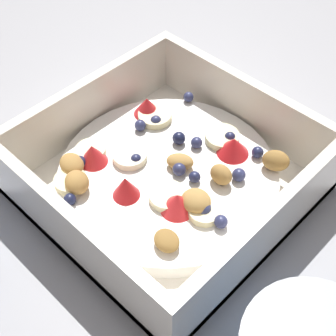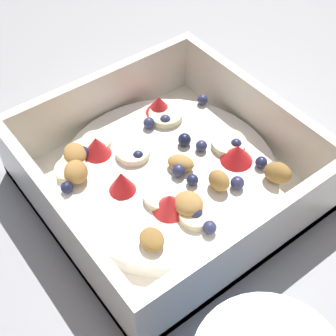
% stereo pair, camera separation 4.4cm
% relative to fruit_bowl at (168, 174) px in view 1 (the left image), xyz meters
% --- Properties ---
extents(ground_plane, '(2.40, 2.40, 0.00)m').
position_rel_fruit_bowl_xyz_m(ground_plane, '(0.01, 0.01, -0.02)').
color(ground_plane, '#9E9EA3').
extents(fruit_bowl, '(0.22, 0.22, 0.07)m').
position_rel_fruit_bowl_xyz_m(fruit_bowl, '(0.00, 0.00, 0.00)').
color(fruit_bowl, white).
rests_on(fruit_bowl, ground).
extents(spoon, '(0.06, 0.17, 0.01)m').
position_rel_fruit_bowl_xyz_m(spoon, '(-0.16, 0.06, -0.02)').
color(spoon, silver).
rests_on(spoon, ground).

